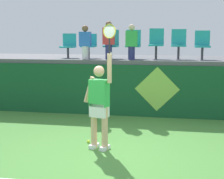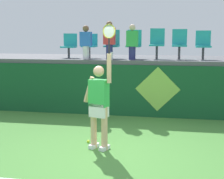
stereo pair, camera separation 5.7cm
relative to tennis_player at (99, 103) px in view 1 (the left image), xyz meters
name	(u,v)px [view 1 (the left image)]	position (x,y,z in m)	size (l,w,h in m)	color
ground_plane	(107,155)	(0.22, -0.36, -0.98)	(40.00, 40.00, 0.00)	#478438
court_back_wall	(129,90)	(0.22, 3.07, -0.24)	(11.03, 0.20, 1.49)	#144C28
spectator_platform	(135,59)	(0.22, 4.42, 0.57)	(11.03, 2.82, 0.12)	#56565B
tennis_player	(99,103)	(0.00, 0.00, 0.00)	(0.73, 0.37, 2.55)	white
tennis_ball	(88,141)	(-0.33, 0.34, -0.95)	(0.07, 0.07, 0.07)	#D1E533
water_bottle	(111,56)	(-0.35, 3.24, 0.75)	(0.07, 0.07, 0.23)	white
stadium_chair_0	(69,45)	(-1.84, 3.86, 1.05)	(0.44, 0.42, 0.77)	#38383D
stadium_chair_1	(89,44)	(-1.17, 3.86, 1.06)	(0.44, 0.42, 0.76)	#38383D
stadium_chair_2	(111,43)	(-0.46, 3.87, 1.11)	(0.44, 0.42, 0.88)	#38383D
stadium_chair_3	(133,43)	(0.22, 3.87, 1.11)	(0.44, 0.42, 0.88)	#38383D
stadium_chair_4	(156,42)	(0.93, 3.87, 1.14)	(0.44, 0.42, 0.92)	#38383D
stadium_chair_5	(179,43)	(1.60, 3.87, 1.13)	(0.44, 0.42, 0.90)	#38383D
stadium_chair_6	(202,44)	(2.29, 3.87, 1.10)	(0.44, 0.42, 0.85)	#38383D
spectator_0	(85,42)	(-1.17, 3.39, 1.15)	(0.34, 0.20, 1.01)	white
spectator_1	(132,41)	(0.22, 3.46, 1.16)	(0.34, 0.20, 1.03)	navy
spectator_2	(109,40)	(-0.46, 3.44, 1.22)	(0.34, 0.20, 1.13)	navy
wall_signage_mount	(156,117)	(1.02, 2.96, -0.98)	(1.27, 0.01, 1.46)	#144C28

